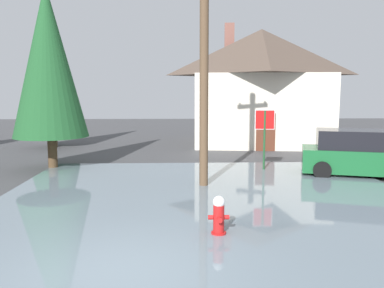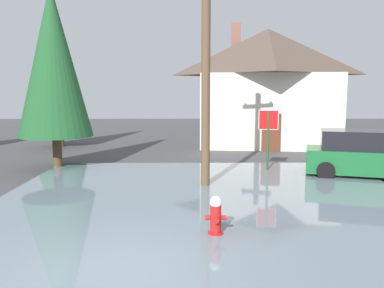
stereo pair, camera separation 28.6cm
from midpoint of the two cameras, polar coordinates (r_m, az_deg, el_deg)
ground_plane at (r=7.14m, az=-11.76°, el=-18.66°), size 80.00×80.00×0.10m
flood_puddle at (r=10.39m, az=2.03°, el=-9.53°), size 12.11×13.46×0.07m
fire_hydrant at (r=8.52m, az=2.93°, el=-10.53°), size 0.45×0.39×0.90m
utility_pole at (r=12.63m, az=1.11°, el=14.00°), size 1.60×0.28×8.67m
stop_sign_far at (r=15.50m, az=9.98°, el=2.38°), size 0.76×0.09×2.41m
house at (r=24.07m, az=9.58°, el=8.44°), size 8.79×7.66×7.32m
parked_car at (r=15.68m, az=22.67°, el=-1.41°), size 4.59×2.92×1.71m
pine_tree_tall_left at (r=23.54m, az=-20.09°, el=9.47°), size 2.77×2.77×6.93m
pine_tree_mid_left at (r=16.74m, az=-20.61°, el=11.19°), size 2.92×2.92×7.30m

